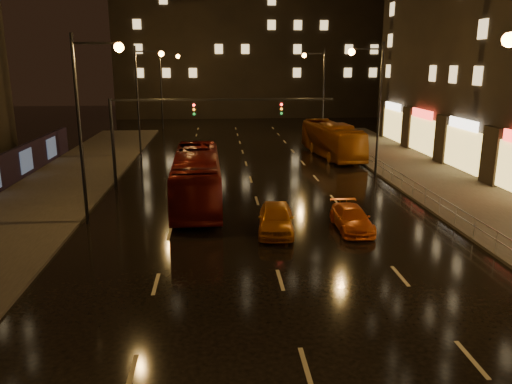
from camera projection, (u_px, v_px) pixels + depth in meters
ground at (253, 186)px, 35.70m from camera, size 140.00×140.00×0.00m
sidewalk_left at (34, 209)px, 29.85m from camera, size 7.00×70.00×0.15m
sidewalk_right at (468, 199)px, 31.86m from camera, size 7.00×70.00×0.15m
building_distant at (254, 3)px, 81.62m from camera, size 44.00×16.00×36.00m
traffic_signal at (179, 120)px, 34.13m from camera, size 15.31×0.32×6.20m
railing_right at (402, 177)px, 34.30m from camera, size 0.05×56.00×1.00m
bus_red at (197, 178)px, 30.90m from camera, size 3.04×11.84×3.28m
bus_curb at (332, 140)px, 46.45m from camera, size 3.84×11.48×3.14m
taxi_near at (276, 218)px, 25.77m from camera, size 2.25×4.60×1.51m
taxi_far at (352, 218)px, 26.24m from camera, size 1.70×4.17×1.21m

